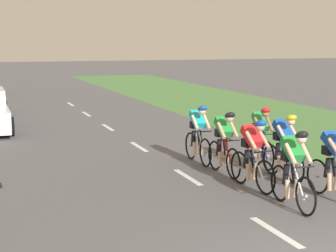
% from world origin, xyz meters
% --- Properties ---
extents(grass_verge, '(7.00, 60.00, 0.01)m').
position_xyz_m(grass_verge, '(7.21, 14.00, 0.00)').
color(grass_verge, '#4C7F42').
rests_on(grass_verge, ground).
extents(lane_markings_centre, '(0.14, 25.60, 0.01)m').
position_xyz_m(lane_markings_centre, '(0.00, 10.27, 0.00)').
color(lane_markings_centre, white).
rests_on(lane_markings_centre, ground).
extents(cyclist_lead, '(0.43, 1.72, 1.56)m').
position_xyz_m(cyclist_lead, '(0.97, 3.33, 0.79)').
color(cyclist_lead, black).
rests_on(cyclist_lead, ground).
extents(cyclist_second, '(0.43, 1.72, 1.56)m').
position_xyz_m(cyclist_second, '(2.05, 3.56, 0.79)').
color(cyclist_second, black).
rests_on(cyclist_second, ground).
extents(cyclist_third, '(0.44, 1.72, 1.56)m').
position_xyz_m(cyclist_third, '(0.92, 4.84, 0.79)').
color(cyclist_third, black).
rests_on(cyclist_third, ground).
extents(cyclist_fourth, '(0.42, 1.72, 1.56)m').
position_xyz_m(cyclist_fourth, '(1.97, 5.35, 0.79)').
color(cyclist_fourth, black).
rests_on(cyclist_fourth, ground).
extents(cyclist_fifth, '(0.42, 1.72, 1.56)m').
position_xyz_m(cyclist_fifth, '(0.90, 6.22, 0.79)').
color(cyclist_fifth, black).
rests_on(cyclist_fifth, ground).
extents(cyclist_sixth, '(0.45, 1.72, 1.56)m').
position_xyz_m(cyclist_sixth, '(2.13, 6.73, 0.79)').
color(cyclist_sixth, black).
rests_on(cyclist_sixth, ground).
extents(cyclist_seventh, '(0.42, 1.72, 1.56)m').
position_xyz_m(cyclist_seventh, '(0.81, 7.61, 0.79)').
color(cyclist_seventh, black).
rests_on(cyclist_seventh, ground).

